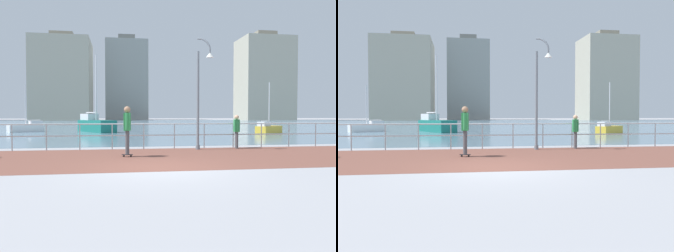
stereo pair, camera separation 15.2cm
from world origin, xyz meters
The scene contains 13 objects.
ground centered at (0.00, 40.00, 0.00)m, with size 220.00×220.00×0.00m, color #9E9EA3.
brick_paving centered at (0.00, 2.49, 0.00)m, with size 28.00×6.09×0.01m, color brown.
harbor_water centered at (0.00, 50.54, 0.00)m, with size 180.00×88.00×0.00m, color slate.
waterfront_railing centered at (0.00, 5.54, 0.79)m, with size 25.25×0.06×1.15m.
lamppost centered at (2.49, 4.84, 2.72)m, with size 0.72×0.59×4.92m.
skateboarder centered at (-0.82, 2.78, 1.12)m, with size 0.41×0.56×1.84m.
bystander centered at (4.23, 5.19, 0.89)m, with size 0.30×0.56×1.53m.
sailboat_blue centered at (-9.28, 22.24, 0.40)m, with size 3.02×2.45×4.24m.
sailboat_teal centered at (-3.15, 21.58, 0.66)m, with size 3.74×5.08×6.96m.
sailboat_ivory centered at (11.00, 16.10, 0.40)m, with size 2.92×2.57×4.19m.
tower_slate centered at (-17.26, 93.89, 12.11)m, with size 16.51×16.93×25.88m.
tower_brick centered at (44.08, 88.55, 12.78)m, with size 15.37×12.49×27.22m.
tower_steel centered at (1.95, 103.00, 13.25)m, with size 13.74×10.24×28.17m.
Camera 2 is at (-1.02, -9.36, 1.52)m, focal length 35.45 mm.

